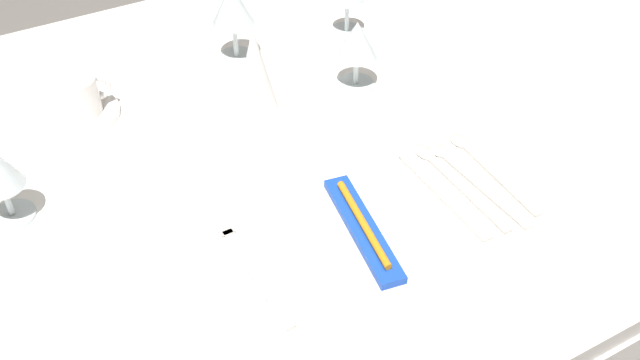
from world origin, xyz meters
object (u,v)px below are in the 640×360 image
dinner_plate (362,236)px  toothbrush_package (363,228)px  wine_glass_right (357,43)px  napkin_folded (255,69)px  spoon_tea (482,162)px  fork_outer (248,264)px  coffee_cup_left (77,95)px  spoon_soup (449,175)px  dinner_knife (445,197)px  spoon_dessert (465,173)px  wine_glass_left (232,7)px

dinner_plate → toothbrush_package: (0.00, 0.00, 0.02)m
wine_glass_right → napkin_folded: 0.18m
toothbrush_package → spoon_tea: 0.26m
fork_outer → napkin_folded: (0.17, 0.32, 0.07)m
coffee_cup_left → napkin_folded: napkin_folded is taller
spoon_soup → dinner_knife: bearing=-132.9°
spoon_dessert → napkin_folded: bearing=122.8°
coffee_cup_left → spoon_dessert: bearing=-42.6°
toothbrush_package → dinner_knife: 0.15m
spoon_soup → spoon_tea: same height
spoon_tea → wine_glass_right: size_ratio=1.69×
toothbrush_package → spoon_dessert: size_ratio=0.94×
spoon_dessert → coffee_cup_left: coffee_cup_left is taller
wine_glass_right → napkin_folded: bearing=171.6°
dinner_knife → wine_glass_right: (0.04, 0.32, 0.09)m
dinner_plate → spoon_tea: (0.25, 0.05, -0.01)m
spoon_tea → napkin_folded: napkin_folded is taller
spoon_dessert → toothbrush_package: bearing=-168.2°
wine_glass_right → dinner_plate: bearing=-119.8°
spoon_soup → spoon_tea: size_ratio=1.04×
wine_glass_right → napkin_folded: napkin_folded is taller
spoon_dessert → spoon_tea: (0.04, 0.01, 0.00)m
spoon_tea → wine_glass_right: (-0.06, 0.28, 0.09)m
fork_outer → wine_glass_left: 0.53m
fork_outer → spoon_soup: 0.34m
dinner_knife → wine_glass_left: size_ratio=1.42×
spoon_soup → spoon_tea: 0.06m
toothbrush_package → fork_outer: 0.16m
spoon_soup → spoon_tea: bearing=-0.2°
dinner_plate → spoon_soup: 0.19m
spoon_soup → dinner_plate: bearing=-164.8°
spoon_soup → coffee_cup_left: bearing=136.3°
fork_outer → spoon_soup: spoon_soup is taller
toothbrush_package → spoon_tea: bearing=11.4°
fork_outer → spoon_tea: 0.41m
toothbrush_package → wine_glass_right: size_ratio=1.68×
toothbrush_package → wine_glass_left: bearing=85.3°
fork_outer → spoon_tea: bearing=2.0°
toothbrush_package → wine_glass_left: 0.52m
spoon_tea → napkin_folded: size_ratio=1.39×
spoon_soup → coffee_cup_left: size_ratio=2.30×
spoon_dessert → dinner_plate: bearing=-168.2°
fork_outer → napkin_folded: size_ratio=1.46×
fork_outer → dinner_plate: bearing=-13.1°
toothbrush_package → fork_outer: (-0.16, 0.04, -0.02)m
toothbrush_package → dinner_knife: size_ratio=1.01×
fork_outer → spoon_tea: (0.41, 0.01, -0.00)m
wine_glass_left → napkin_folded: size_ratio=0.97×
fork_outer → spoon_dessert: 0.37m
dinner_plate → spoon_soup: size_ratio=1.13×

